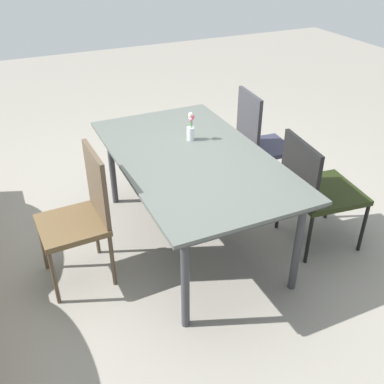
{
  "coord_description": "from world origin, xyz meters",
  "views": [
    {
      "loc": [
        -2.64,
        1.07,
        2.17
      ],
      "look_at": [
        -0.09,
        -0.09,
        0.44
      ],
      "focal_mm": 41.62,
      "sensor_mm": 36.0,
      "label": 1
    }
  ],
  "objects_px": {
    "dining_table": "(192,162)",
    "chair_far_side": "(82,212)",
    "flower_vase": "(191,128)",
    "chair_near_left": "(316,186)",
    "chair_near_right": "(259,139)"
  },
  "relations": [
    {
      "from": "chair_near_left",
      "to": "chair_far_side",
      "type": "xyz_separation_m",
      "value": [
        0.33,
        1.63,
        0.03
      ]
    },
    {
      "from": "chair_near_right",
      "to": "chair_near_left",
      "type": "distance_m",
      "value": 0.8
    },
    {
      "from": "chair_near_left",
      "to": "flower_vase",
      "type": "distance_m",
      "value": 1.01
    },
    {
      "from": "dining_table",
      "to": "flower_vase",
      "type": "distance_m",
      "value": 0.3
    },
    {
      "from": "dining_table",
      "to": "flower_vase",
      "type": "relative_size",
      "value": 8.14
    },
    {
      "from": "chair_near_right",
      "to": "chair_far_side",
      "type": "distance_m",
      "value": 1.7
    },
    {
      "from": "chair_near_left",
      "to": "dining_table",
      "type": "bearing_deg",
      "value": -108.93
    },
    {
      "from": "dining_table",
      "to": "chair_near_left",
      "type": "relative_size",
      "value": 2.04
    },
    {
      "from": "chair_near_left",
      "to": "chair_far_side",
      "type": "height_order",
      "value": "chair_far_side"
    },
    {
      "from": "chair_near_left",
      "to": "flower_vase",
      "type": "xyz_separation_m",
      "value": [
        0.64,
        0.71,
        0.34
      ]
    },
    {
      "from": "chair_near_left",
      "to": "flower_vase",
      "type": "bearing_deg",
      "value": -125.09
    },
    {
      "from": "chair_near_left",
      "to": "flower_vase",
      "type": "height_order",
      "value": "flower_vase"
    },
    {
      "from": "dining_table",
      "to": "chair_far_side",
      "type": "distance_m",
      "value": 0.83
    },
    {
      "from": "chair_near_right",
      "to": "flower_vase",
      "type": "distance_m",
      "value": 0.79
    },
    {
      "from": "chair_far_side",
      "to": "flower_vase",
      "type": "relative_size",
      "value": 4.31
    }
  ]
}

